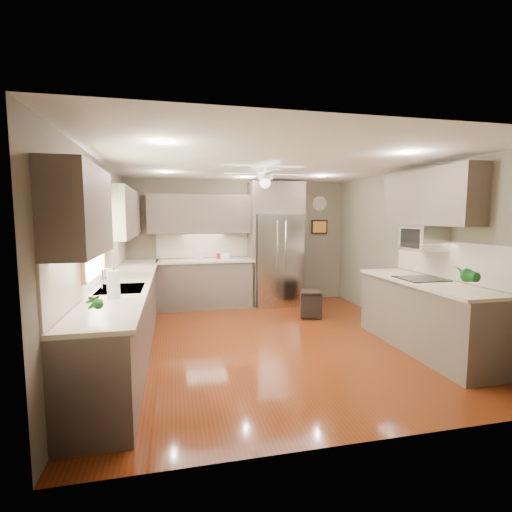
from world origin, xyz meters
name	(u,v)px	position (x,y,z in m)	size (l,w,h in m)	color
floor	(270,340)	(0.00, 0.00, 0.00)	(5.00, 5.00, 0.00)	#50230A
ceiling	(270,163)	(0.00, 0.00, 2.50)	(5.00, 5.00, 0.00)	white
wall_back	(239,242)	(0.00, 2.50, 1.25)	(4.50, 4.50, 0.00)	#635A4B
wall_front	(355,287)	(0.00, -2.50, 1.25)	(4.50, 4.50, 0.00)	#635A4B
wall_left	(99,258)	(-2.25, 0.00, 1.25)	(5.00, 5.00, 0.00)	#635A4B
wall_right	(412,251)	(2.25, 0.00, 1.25)	(5.00, 5.00, 0.00)	#635A4B
canister_c	(201,255)	(-0.80, 2.20, 1.03)	(0.11, 0.11, 0.18)	beige
canister_d	(218,256)	(-0.46, 2.23, 1.00)	(0.07, 0.07, 0.11)	maroon
soap_bottle	(114,277)	(-2.06, -0.16, 1.03)	(0.08, 0.08, 0.18)	white
potted_plant_left	(94,303)	(-1.96, -1.81, 1.07)	(0.14, 0.10, 0.27)	#1A5D1E
potted_plant_right	(466,275)	(1.89, -1.49, 1.12)	(0.20, 0.16, 0.37)	#1A5D1E
bowl	(226,258)	(-0.31, 2.19, 0.96)	(0.20, 0.20, 0.05)	beige
left_run	(127,313)	(-1.95, 0.15, 0.48)	(0.65, 4.70, 1.45)	#4F4439
back_run	(205,283)	(-0.72, 2.20, 0.48)	(1.85, 0.65, 1.45)	#4F4439
uppers	(211,210)	(-0.74, 0.71, 1.87)	(4.50, 4.70, 0.95)	#4F4439
window	(92,236)	(-2.22, -0.50, 1.55)	(0.05, 1.12, 0.92)	#BFF2B2
sink	(121,291)	(-1.93, -0.50, 0.91)	(0.50, 0.70, 0.32)	silver
refrigerator	(276,246)	(0.70, 2.16, 1.19)	(1.06, 0.75, 2.45)	silver
right_run	(425,314)	(1.93, -0.80, 0.48)	(0.70, 2.20, 1.45)	#4F4439
microwave	(423,238)	(2.03, -0.55, 1.48)	(0.43, 0.55, 0.34)	silver
ceiling_fan	(265,178)	(0.00, 0.30, 2.33)	(1.18, 1.18, 0.32)	white
recessed_lights	(261,167)	(-0.04, 0.40, 2.49)	(2.84, 3.14, 0.01)	white
wall_clock	(320,203)	(1.75, 2.48, 2.05)	(0.30, 0.03, 0.30)	white
framed_print	(319,227)	(1.75, 2.48, 1.55)	(0.36, 0.03, 0.30)	black
stool	(311,304)	(1.03, 1.05, 0.24)	(0.45, 0.45, 0.45)	black
paper_towel	(114,285)	(-1.93, -1.04, 1.08)	(0.13, 0.13, 0.32)	white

